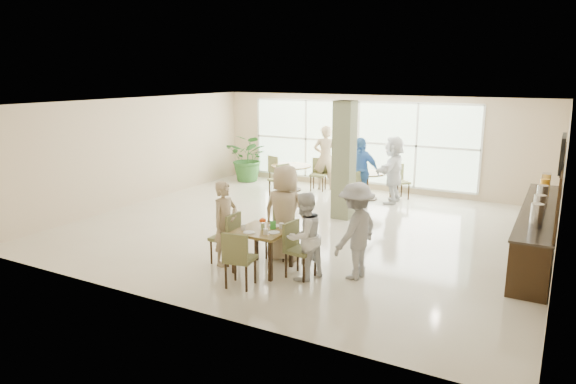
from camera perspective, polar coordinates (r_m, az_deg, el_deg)
The scene contains 23 objects.
ground at distance 11.64m, azimuth 1.97°, elevation -4.00°, with size 10.00×10.00×0.00m, color beige.
room_shell at distance 11.26m, azimuth 2.04°, elevation 4.32°, with size 10.00×10.00×10.00m.
window_bank at distance 15.55m, azimuth 7.80°, elevation 5.50°, with size 7.00×0.04×7.00m.
column at distance 12.22m, azimuth 6.24°, elevation 3.50°, with size 0.45×0.45×2.80m, color #656F4D.
main_table at distance 9.02m, azimuth -2.82°, elevation -4.81°, with size 0.87×0.87×0.75m.
round_table_left at distance 15.26m, azimuth 0.36°, elevation 2.40°, with size 1.18×1.18×0.75m.
round_table_right at distance 14.33m, azimuth 8.76°, elevation 1.38°, with size 1.00×1.00×0.75m.
chairs_main_table at distance 9.08m, azimuth -3.00°, elevation -5.83°, with size 2.02×1.96×0.95m.
chairs_table_left at distance 15.20m, azimuth 0.40°, elevation 1.92°, with size 1.93×1.79×0.95m.
chairs_table_right at distance 14.32m, azimuth 8.69°, elevation 1.07°, with size 2.09×1.88×0.95m.
tabletop_clutter at distance 8.93m, azimuth -2.63°, elevation -3.90°, with size 0.69×0.75×0.21m.
buffet_counter at distance 10.84m, azimuth 26.13°, elevation -3.61°, with size 0.64×4.70×1.95m.
wall_tv at distance 9.43m, azimuth 28.17°, elevation 3.82°, with size 0.06×1.00×0.58m.
framed_art_a at distance 11.06m, azimuth 28.21°, elevation 3.38°, with size 0.05×0.55×0.70m.
framed_art_b at distance 11.85m, azimuth 28.28°, elevation 3.92°, with size 0.05×0.55×0.70m.
potted_plant at distance 16.57m, azimuth -4.35°, elevation 3.81°, with size 1.37×1.37×1.52m, color #2B5D25.
teen_left at distance 9.33m, azimuth -6.98°, elevation -3.47°, with size 0.56×0.37×1.55m, color tan.
teen_far at distance 9.47m, azimuth -0.32°, elevation -2.34°, with size 0.88×0.48×1.80m, color tan.
teen_right at distance 8.62m, azimuth 1.82°, elevation -4.93°, with size 0.73×0.57×1.50m, color white.
teen_standing at distance 8.71m, azimuth 7.55°, elevation -4.31°, with size 1.07×0.62×1.66m, color #9F9FA2.
adult_a at distance 13.56m, azimuth 7.97°, elevation 2.26°, with size 1.06×0.60×1.80m, color #4481CD.
adult_b at distance 13.99m, azimuth 11.64°, elevation 2.45°, with size 1.67×0.72×1.80m, color white.
adult_standing at distance 15.34m, azimuth 4.16°, elevation 3.83°, with size 0.70×0.46×1.92m, color tan.
Camera 1 is at (4.98, -9.95, 3.41)m, focal length 32.00 mm.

